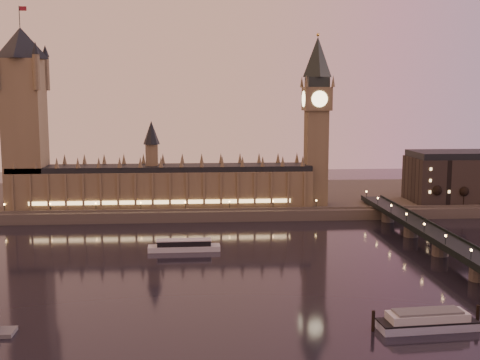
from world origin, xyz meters
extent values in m
plane|color=black|center=(0.00, 0.00, 0.00)|extent=(700.00, 700.00, 0.00)
cube|color=#423D35|center=(30.00, 165.00, 3.00)|extent=(560.00, 130.00, 6.00)
cube|color=brown|center=(-40.00, 121.00, 17.00)|extent=(180.00, 26.00, 22.00)
cube|color=black|center=(-40.00, 121.00, 29.60)|extent=(180.00, 22.00, 3.20)
cube|color=#FFCC7F|center=(-40.00, 107.50, 11.00)|extent=(153.00, 0.25, 2.20)
cube|color=brown|center=(-120.00, 121.00, 50.00)|extent=(22.00, 22.00, 88.00)
cone|color=black|center=(-120.00, 121.00, 103.00)|extent=(31.68, 31.68, 18.00)
cylinder|color=black|center=(-120.00, 121.00, 118.00)|extent=(0.44, 0.44, 12.00)
cube|color=maroon|center=(-117.80, 121.00, 122.50)|extent=(4.00, 0.15, 2.50)
cube|color=brown|center=(54.00, 121.00, 35.00)|extent=(13.00, 13.00, 58.00)
cube|color=brown|center=(54.00, 121.00, 71.00)|extent=(16.00, 16.00, 14.00)
cylinder|color=#FFEAA5|center=(54.00, 112.82, 71.00)|extent=(9.60, 0.35, 9.60)
cylinder|color=#FFEAA5|center=(45.82, 121.00, 71.00)|extent=(0.35, 9.60, 9.60)
cube|color=black|center=(54.00, 121.00, 81.00)|extent=(13.00, 13.00, 6.00)
cone|color=black|center=(54.00, 121.00, 96.00)|extent=(17.68, 17.68, 24.00)
sphere|color=gold|center=(54.00, 121.00, 109.00)|extent=(2.00, 2.00, 2.00)
cube|color=black|center=(92.00, 0.00, 8.00)|extent=(13.00, 260.00, 2.00)
cube|color=black|center=(85.70, 0.00, 9.50)|extent=(0.60, 260.00, 1.00)
cube|color=black|center=(98.30, 0.00, 9.50)|extent=(0.60, 260.00, 1.00)
cylinder|color=black|center=(124.65, 109.00, 9.93)|extent=(0.70, 0.70, 7.86)
sphere|color=black|center=(124.65, 109.00, 14.04)|extent=(5.24, 5.24, 5.24)
cylinder|color=black|center=(141.88, 109.00, 9.93)|extent=(0.70, 0.70, 7.86)
sphere|color=black|center=(141.88, 109.00, 14.04)|extent=(5.24, 5.24, 5.24)
cube|color=silver|center=(-25.41, 36.31, 1.24)|extent=(34.06, 8.01, 2.49)
cube|color=black|center=(-25.41, 36.31, 3.73)|extent=(25.22, 6.52, 2.49)
cube|color=silver|center=(-25.41, 36.31, 5.20)|extent=(25.90, 6.82, 0.45)
cube|color=#99A3C2|center=(52.48, -66.60, 1.26)|extent=(31.48, 10.96, 2.51)
cube|color=black|center=(52.48, -66.60, 2.75)|extent=(31.48, 10.96, 0.48)
cube|color=silver|center=(52.48, -66.60, 4.25)|extent=(25.62, 9.57, 2.51)
cube|color=#595B5E|center=(52.48, -66.60, 5.85)|extent=(21.70, 8.32, 0.68)
cylinder|color=black|center=(35.14, -66.89, 3.29)|extent=(1.06, 1.06, 6.57)
cylinder|color=black|center=(69.82, -64.32, 3.29)|extent=(1.06, 1.06, 6.57)
camera|label=1|loc=(-19.01, -242.02, 72.24)|focal=45.00mm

